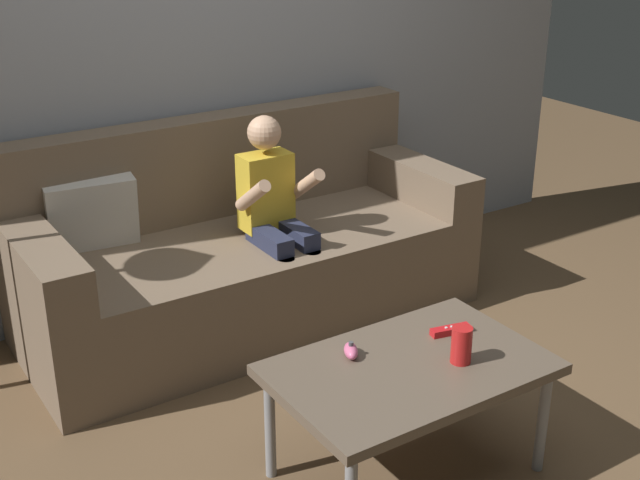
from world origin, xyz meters
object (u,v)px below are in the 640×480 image
object	(u,v)px
nunchuk_pink	(351,351)
soda_can	(462,345)
game_remote_red_near_edge	(451,330)
couch	(242,254)
person_seated_on_couch	(276,213)
coffee_table	(409,375)

from	to	relation	value
nunchuk_pink	soda_can	distance (m)	0.35
game_remote_red_near_edge	nunchuk_pink	distance (m)	0.37
couch	game_remote_red_near_edge	xyz separation A→B (m)	(0.16, -1.19, 0.12)
person_seated_on_couch	soda_can	bearing A→B (deg)	-90.24
couch	soda_can	bearing A→B (deg)	-87.07
coffee_table	game_remote_red_near_edge	xyz separation A→B (m)	(0.24, 0.08, 0.05)
game_remote_red_near_edge	soda_can	size ratio (longest dim) A/B	1.18
coffee_table	nunchuk_pink	xyz separation A→B (m)	(-0.13, 0.14, 0.06)
coffee_table	person_seated_on_couch	bearing A→B (deg)	82.10
couch	person_seated_on_couch	world-z (taller)	person_seated_on_couch
soda_can	nunchuk_pink	bearing A→B (deg)	141.73
nunchuk_pink	soda_can	bearing A→B (deg)	-38.27
game_remote_red_near_edge	nunchuk_pink	size ratio (longest dim) A/B	1.44
person_seated_on_couch	soda_can	distance (m)	1.17
couch	game_remote_red_near_edge	size ratio (longest dim) A/B	13.60
person_seated_on_couch	nunchuk_pink	bearing A→B (deg)	-106.39
game_remote_red_near_edge	nunchuk_pink	xyz separation A→B (m)	(-0.37, 0.06, 0.01)
couch	person_seated_on_couch	distance (m)	0.31
person_seated_on_couch	coffee_table	bearing A→B (deg)	-97.90
nunchuk_pink	soda_can	size ratio (longest dim) A/B	0.82
couch	nunchuk_pink	bearing A→B (deg)	-100.29
person_seated_on_couch	game_remote_red_near_edge	world-z (taller)	person_seated_on_couch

